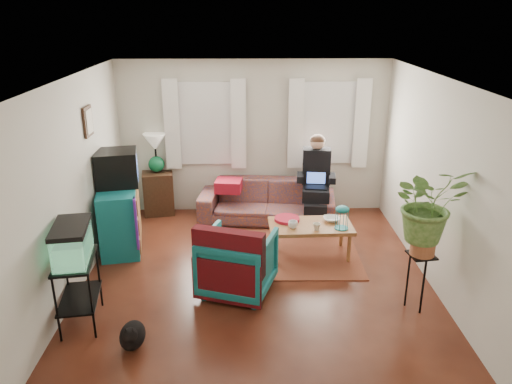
{
  "coord_description": "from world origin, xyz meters",
  "views": [
    {
      "loc": [
        -0.12,
        -5.72,
        3.37
      ],
      "look_at": [
        0.0,
        0.4,
        1.1
      ],
      "focal_mm": 35.0,
      "sensor_mm": 36.0,
      "label": 1
    }
  ],
  "objects_px": {
    "side_table": "(158,192)",
    "dresser": "(120,218)",
    "coffee_table": "(310,240)",
    "plant_stand": "(418,281)",
    "sofa": "(267,195)",
    "aquarium_stand": "(79,292)",
    "armchair": "(238,260)"
  },
  "relations": [
    {
      "from": "side_table",
      "to": "dresser",
      "type": "distance_m",
      "value": 1.41
    },
    {
      "from": "coffee_table",
      "to": "plant_stand",
      "type": "xyz_separation_m",
      "value": [
        1.1,
        -1.37,
        0.11
      ]
    },
    {
      "from": "dresser",
      "to": "plant_stand",
      "type": "bearing_deg",
      "value": -34.26
    },
    {
      "from": "sofa",
      "to": "side_table",
      "type": "bearing_deg",
      "value": 176.34
    },
    {
      "from": "dresser",
      "to": "aquarium_stand",
      "type": "bearing_deg",
      "value": -101.09
    },
    {
      "from": "aquarium_stand",
      "to": "armchair",
      "type": "xyz_separation_m",
      "value": [
        1.76,
        0.66,
        0.03
      ]
    },
    {
      "from": "side_table",
      "to": "coffee_table",
      "type": "distance_m",
      "value": 2.96
    },
    {
      "from": "dresser",
      "to": "armchair",
      "type": "height_order",
      "value": "dresser"
    },
    {
      "from": "coffee_table",
      "to": "plant_stand",
      "type": "distance_m",
      "value": 1.76
    },
    {
      "from": "side_table",
      "to": "sofa",
      "type": "bearing_deg",
      "value": -10.6
    },
    {
      "from": "side_table",
      "to": "plant_stand",
      "type": "xyz_separation_m",
      "value": [
        3.53,
        -3.04,
        -0.01
      ]
    },
    {
      "from": "dresser",
      "to": "plant_stand",
      "type": "xyz_separation_m",
      "value": [
        3.87,
        -1.68,
        -0.12
      ]
    },
    {
      "from": "side_table",
      "to": "aquarium_stand",
      "type": "xyz_separation_m",
      "value": [
        -0.35,
        -3.27,
        0.03
      ]
    },
    {
      "from": "plant_stand",
      "to": "sofa",
      "type": "bearing_deg",
      "value": 121.79
    },
    {
      "from": "side_table",
      "to": "dresser",
      "type": "bearing_deg",
      "value": -104.03
    },
    {
      "from": "sofa",
      "to": "plant_stand",
      "type": "distance_m",
      "value": 3.17
    },
    {
      "from": "aquarium_stand",
      "to": "coffee_table",
      "type": "height_order",
      "value": "aquarium_stand"
    },
    {
      "from": "aquarium_stand",
      "to": "coffee_table",
      "type": "bearing_deg",
      "value": 21.09
    },
    {
      "from": "plant_stand",
      "to": "aquarium_stand",
      "type": "bearing_deg",
      "value": -176.72
    },
    {
      "from": "aquarium_stand",
      "to": "sofa",
      "type": "bearing_deg",
      "value": 44.15
    },
    {
      "from": "armchair",
      "to": "plant_stand",
      "type": "height_order",
      "value": "armchair"
    },
    {
      "from": "aquarium_stand",
      "to": "coffee_table",
      "type": "distance_m",
      "value": 3.21
    },
    {
      "from": "sofa",
      "to": "coffee_table",
      "type": "distance_m",
      "value": 1.46
    },
    {
      "from": "coffee_table",
      "to": "side_table",
      "type": "bearing_deg",
      "value": 143.46
    },
    {
      "from": "dresser",
      "to": "coffee_table",
      "type": "height_order",
      "value": "dresser"
    },
    {
      "from": "sofa",
      "to": "armchair",
      "type": "distance_m",
      "value": 2.3
    },
    {
      "from": "side_table",
      "to": "aquarium_stand",
      "type": "relative_size",
      "value": 0.92
    },
    {
      "from": "aquarium_stand",
      "to": "coffee_table",
      "type": "relative_size",
      "value": 0.68
    },
    {
      "from": "side_table",
      "to": "plant_stand",
      "type": "bearing_deg",
      "value": -40.73
    },
    {
      "from": "coffee_table",
      "to": "aquarium_stand",
      "type": "bearing_deg",
      "value": -152.2
    },
    {
      "from": "sofa",
      "to": "plant_stand",
      "type": "bearing_deg",
      "value": -51.28
    },
    {
      "from": "plant_stand",
      "to": "side_table",
      "type": "bearing_deg",
      "value": 139.27
    }
  ]
}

